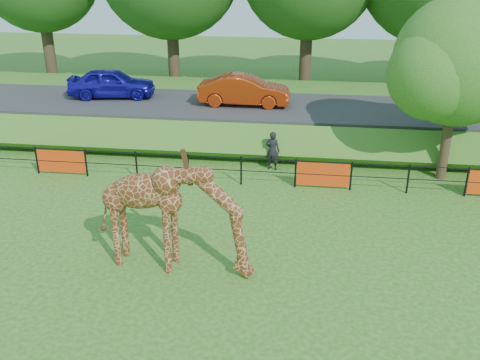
{
  "coord_description": "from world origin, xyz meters",
  "views": [
    {
      "loc": [
        2.37,
        -10.12,
        8.01
      ],
      "look_at": [
        0.52,
        3.77,
        2.0
      ],
      "focal_mm": 40.0,
      "sensor_mm": 36.0,
      "label": 1
    }
  ],
  "objects": [
    {
      "name": "visitor",
      "position": [
        1.03,
        9.67,
        0.78
      ],
      "size": [
        0.64,
        0.49,
        1.57
      ],
      "primitive_type": "imported",
      "rotation": [
        0.0,
        0.0,
        2.93
      ],
      "color": "black",
      "rests_on": "ground"
    },
    {
      "name": "car_red",
      "position": [
        -0.64,
        13.96,
        2.11
      ],
      "size": [
        4.21,
        1.49,
        1.38
      ],
      "primitive_type": "imported",
      "rotation": [
        0.0,
        0.0,
        1.56
      ],
      "color": "#AC2E0C",
      "rests_on": "road"
    },
    {
      "name": "car_blue",
      "position": [
        -7.2,
        14.52,
        2.12
      ],
      "size": [
        4.34,
        2.27,
        1.41
      ],
      "primitive_type": "imported",
      "rotation": [
        0.0,
        0.0,
        1.72
      ],
      "color": "#1C15B0",
      "rests_on": "road"
    },
    {
      "name": "embankment",
      "position": [
        0.0,
        15.5,
        0.65
      ],
      "size": [
        40.0,
        9.0,
        1.3
      ],
      "primitive_type": "cube",
      "color": "#2A5715",
      "rests_on": "ground"
    },
    {
      "name": "giraffe",
      "position": [
        -1.0,
        2.12,
        1.54
      ],
      "size": [
        4.39,
        1.31,
        3.09
      ],
      "primitive_type": null,
      "rotation": [
        0.0,
        0.0,
        -0.12
      ],
      "color": "#5D2B13",
      "rests_on": "ground"
    },
    {
      "name": "ground",
      "position": [
        0.0,
        0.0,
        0.0
      ],
      "size": [
        90.0,
        90.0,
        0.0
      ],
      "primitive_type": "plane",
      "color": "#2A5715",
      "rests_on": "ground"
    },
    {
      "name": "tree_east",
      "position": [
        7.6,
        9.63,
        4.28
      ],
      "size": [
        5.4,
        4.71,
        6.76
      ],
      "color": "#372719",
      "rests_on": "ground"
    },
    {
      "name": "road",
      "position": [
        0.0,
        14.0,
        1.36
      ],
      "size": [
        40.0,
        5.0,
        0.12
      ],
      "primitive_type": "cube",
      "color": "#2C2C2F",
      "rests_on": "embankment"
    },
    {
      "name": "perimeter_fence",
      "position": [
        0.0,
        8.0,
        0.55
      ],
      "size": [
        28.07,
        0.1,
        1.1
      ],
      "primitive_type": null,
      "color": "black",
      "rests_on": "ground"
    }
  ]
}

